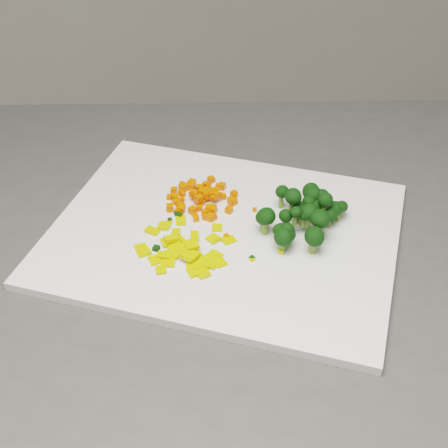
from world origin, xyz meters
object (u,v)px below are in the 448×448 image
object	(u,v)px
carrot_pile	(201,192)
pepper_pile	(187,243)
broccoli_pile	(308,211)
cutting_board	(224,233)
counter_block	(190,422)

from	to	relation	value
carrot_pile	pepper_pile	bearing A→B (deg)	-117.75
carrot_pile	broccoli_pile	world-z (taller)	broccoli_pile
cutting_board	pepper_pile	size ratio (longest dim) A/B	3.88
counter_block	carrot_pile	distance (m)	0.48
cutting_board	pepper_pile	xyz separation A→B (m)	(-0.06, -0.02, 0.01)
counter_block	cutting_board	bearing A→B (deg)	-26.99
counter_block	broccoli_pile	bearing A→B (deg)	-20.88
carrot_pile	pepper_pile	size ratio (longest dim) A/B	0.86
cutting_board	counter_block	bearing A→B (deg)	153.01
counter_block	broccoli_pile	world-z (taller)	broccoli_pile
carrot_pile	counter_block	bearing A→B (deg)	-135.99
counter_block	cutting_board	xyz separation A→B (m)	(0.06, -0.03, 0.46)
pepper_pile	broccoli_pile	bearing A→B (deg)	-4.61
cutting_board	carrot_pile	size ratio (longest dim) A/B	4.50
carrot_pile	pepper_pile	xyz separation A→B (m)	(-0.05, -0.10, -0.01)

